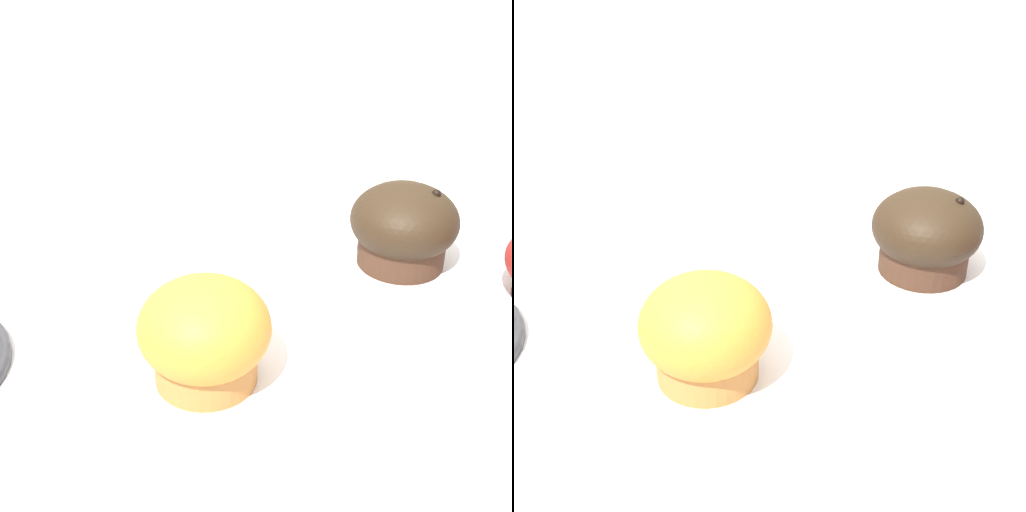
{
  "view_description": "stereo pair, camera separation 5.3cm",
  "coord_description": "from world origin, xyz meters",
  "views": [
    {
      "loc": [
        -0.05,
        -0.47,
        1.32
      ],
      "look_at": [
        0.02,
        0.09,
        0.98
      ],
      "focal_mm": 50.0,
      "sensor_mm": 36.0,
      "label": 1
    },
    {
      "loc": [
        0.0,
        -0.48,
        1.32
      ],
      "look_at": [
        0.02,
        0.09,
        0.98
      ],
      "focal_mm": 50.0,
      "sensor_mm": 36.0,
      "label": 2
    }
  ],
  "objects": [
    {
      "name": "wall_back",
      "position": [
        0.0,
        0.6,
        0.9
      ],
      "size": [
        3.2,
        0.1,
        1.8
      ],
      "primitive_type": "cube",
      "color": "beige",
      "rests_on": "ground"
    },
    {
      "name": "muffin_front_center",
      "position": [
        0.18,
        0.13,
        0.98
      ],
      "size": [
        0.11,
        0.11,
        0.09
      ],
      "color": "#41291B",
      "rests_on": "display_counter"
    },
    {
      "name": "muffin_back_left",
      "position": [
        -0.03,
        -0.02,
        0.98
      ],
      "size": [
        0.11,
        0.11,
        0.09
      ],
      "color": "#BF793B",
      "rests_on": "display_counter"
    }
  ]
}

